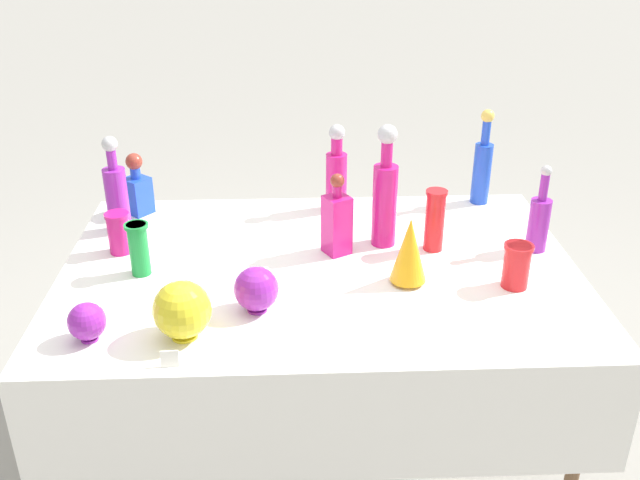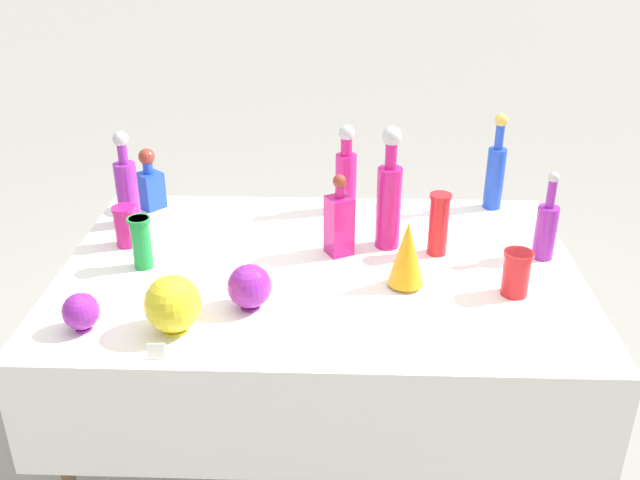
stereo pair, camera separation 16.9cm
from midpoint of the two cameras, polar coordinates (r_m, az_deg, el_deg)
The scene contains 19 objects.
ground_plane at distance 2.90m, azimuth -1.74°, elevation -15.44°, with size 40.00×40.00×0.00m, color gray.
display_table at distance 2.44m, azimuth -1.94°, elevation -3.81°, with size 1.77×1.20×0.76m.
tall_bottle_0 at distance 2.77m, azimuth -17.68°, elevation 3.56°, with size 0.08×0.08×0.37m.
tall_bottle_1 at distance 2.53m, azimuth 3.31°, elevation 3.59°, with size 0.09×0.09×0.45m.
tall_bottle_2 at distance 2.61m, azimuth 15.36°, elevation 1.54°, with size 0.07×0.07×0.32m.
tall_bottle_3 at distance 2.83m, azimuth -0.40°, elevation 5.30°, with size 0.08×0.08×0.35m.
tall_bottle_4 at distance 2.95m, azimuth 11.27°, elevation 5.83°, with size 0.07×0.07×0.39m.
square_decanter_0 at distance 2.49m, azimuth -0.58°, elevation 1.50°, with size 0.11×0.11×0.30m.
square_decanter_1 at distance 2.92m, azimuth -16.04°, elevation 3.98°, with size 0.12×0.12×0.25m.
slender_vase_0 at distance 2.54m, azimuth 7.30°, elevation 1.67°, with size 0.08×0.08×0.23m.
slender_vase_1 at distance 2.46m, azimuth -16.23°, elevation -0.58°, with size 0.08×0.08×0.18m.
slender_vase_2 at distance 2.36m, azimuth 13.50°, elevation -1.93°, with size 0.10×0.10×0.15m.
slender_vase_3 at distance 2.63m, azimuth -17.59°, elevation 0.63°, with size 0.09×0.09×0.15m.
fluted_vase_0 at distance 2.31m, azimuth 5.08°, elevation -0.84°, with size 0.12×0.12×0.23m.
round_bowl_0 at distance 2.09m, azimuth -13.27°, elevation -5.51°, with size 0.17×0.17×0.18m.
round_bowl_1 at distance 2.17m, azimuth -20.31°, elevation -6.19°, with size 0.11×0.11×0.12m.
round_bowl_2 at distance 2.18m, azimuth -7.35°, elevation -3.95°, with size 0.14×0.14×0.15m.
price_tag_left at distance 2.02m, azimuth -14.33°, elevation -9.24°, with size 0.05×0.01×0.05m, color white.
cardboard_box_behind_left at distance 3.87m, azimuth -2.67°, elevation -1.10°, with size 0.58×0.50×0.37m.
Camera 1 is at (-0.09, -2.15, 1.93)m, focal length 40.00 mm.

